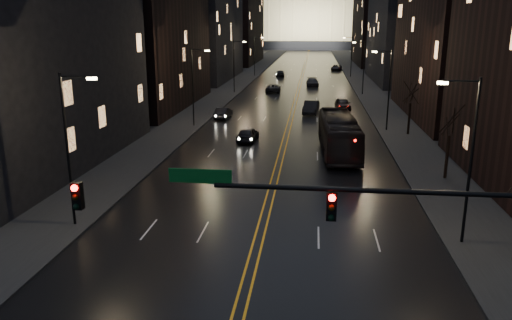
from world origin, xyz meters
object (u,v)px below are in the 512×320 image
(bus, at_px, (339,135))
(traffic_signal, at_px, (403,223))
(oncoming_car_b, at_px, (223,113))
(receding_car_a, at_px, (311,107))
(oncoming_car_a, at_px, (248,134))

(bus, bearing_deg, traffic_signal, -91.44)
(traffic_signal, bearing_deg, oncoming_car_b, 107.54)
(bus, distance_m, receding_car_a, 21.43)
(traffic_signal, distance_m, oncoming_car_b, 48.00)
(traffic_signal, xyz_separation_m, oncoming_car_b, (-14.41, 45.58, -4.39))
(oncoming_car_a, distance_m, receding_car_a, 18.42)
(oncoming_car_b, bearing_deg, bus, 133.84)
(bus, bearing_deg, receding_car_a, 94.37)
(oncoming_car_a, bearing_deg, receding_car_a, -105.36)
(traffic_signal, relative_size, oncoming_car_a, 3.95)
(bus, height_order, receding_car_a, bus)
(bus, distance_m, oncoming_car_b, 21.24)
(traffic_signal, xyz_separation_m, receding_car_a, (-3.41, 50.61, -4.24))
(bus, bearing_deg, oncoming_car_a, 153.50)
(oncoming_car_a, xyz_separation_m, oncoming_car_b, (-4.73, 12.29, -0.04))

